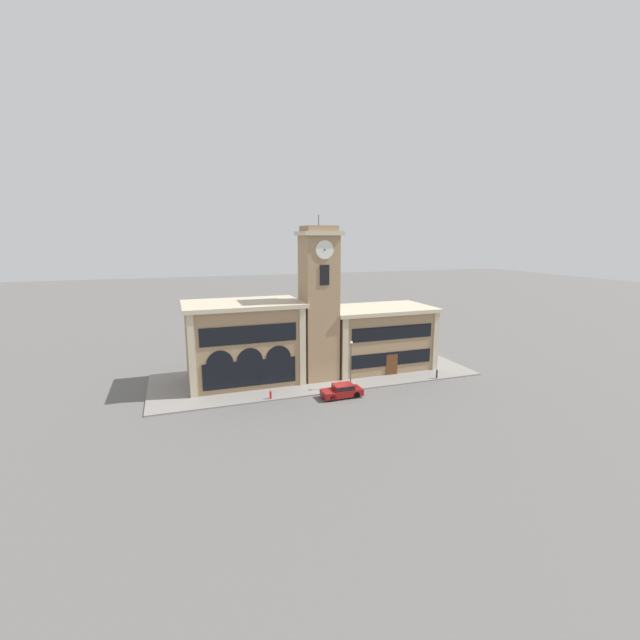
# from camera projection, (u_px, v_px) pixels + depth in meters

# --- Properties ---
(ground_plane) EXTENTS (300.00, 300.00, 0.00)m
(ground_plane) POSITION_uv_depth(u_px,v_px,m) (335.00, 393.00, 45.71)
(ground_plane) COLOR #605E5B
(sidewalk_kerb) EXTENTS (38.02, 12.90, 0.15)m
(sidewalk_kerb) POSITION_uv_depth(u_px,v_px,m) (316.00, 375.00, 51.67)
(sidewalk_kerb) COLOR gray
(sidewalk_kerb) RESTS_ON ground_plane
(clock_tower) EXTENTS (4.49, 4.49, 18.86)m
(clock_tower) POSITION_uv_depth(u_px,v_px,m) (319.00, 304.00, 48.89)
(clock_tower) COLOR #9E7F5B
(clock_tower) RESTS_ON ground_plane
(town_hall_left_wing) EXTENTS (13.15, 8.24, 9.29)m
(town_hall_left_wing) POSITION_uv_depth(u_px,v_px,m) (244.00, 342.00, 48.66)
(town_hall_left_wing) COLOR #9E7F5B
(town_hall_left_wing) RESTS_ON ground_plane
(town_hall_right_wing) EXTENTS (13.52, 8.24, 7.82)m
(town_hall_right_wing) POSITION_uv_depth(u_px,v_px,m) (378.00, 337.00, 54.34)
(town_hall_right_wing) COLOR #9E7F5B
(town_hall_right_wing) RESTS_ON ground_plane
(parked_car_near) EXTENTS (4.26, 1.87, 1.39)m
(parked_car_near) POSITION_uv_depth(u_px,v_px,m) (342.00, 390.00, 44.50)
(parked_car_near) COLOR maroon
(parked_car_near) RESTS_ON ground_plane
(street_lamp) EXTENTS (0.36, 0.36, 5.31)m
(street_lamp) POSITION_uv_depth(u_px,v_px,m) (351.00, 357.00, 46.19)
(street_lamp) COLOR #4C4C51
(street_lamp) RESTS_ON sidewalk_kerb
(bollard) EXTENTS (0.18, 0.18, 1.06)m
(bollard) POSITION_uv_depth(u_px,v_px,m) (437.00, 374.00, 50.08)
(bollard) COLOR black
(bollard) RESTS_ON sidewalk_kerb
(fire_hydrant) EXTENTS (0.22, 0.22, 0.87)m
(fire_hydrant) POSITION_uv_depth(u_px,v_px,m) (271.00, 395.00, 43.69)
(fire_hydrant) COLOR red
(fire_hydrant) RESTS_ON sidewalk_kerb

